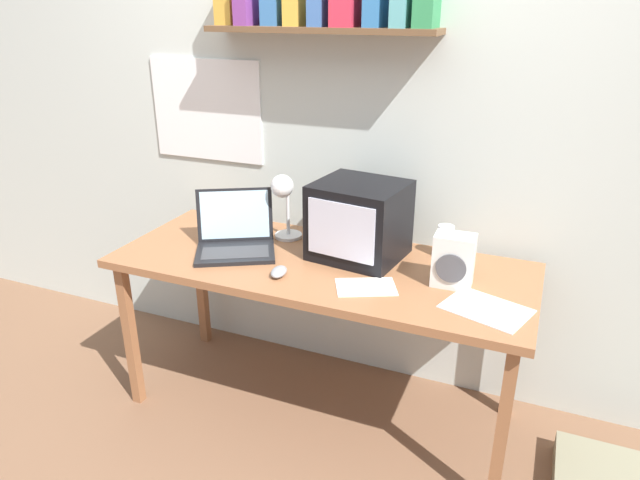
{
  "coord_description": "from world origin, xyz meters",
  "views": [
    {
      "loc": [
        0.85,
        -2.03,
        1.77
      ],
      "look_at": [
        0.0,
        0.0,
        0.86
      ],
      "focal_mm": 32.0,
      "sensor_mm": 36.0,
      "label": 1
    }
  ],
  "objects_px": {
    "corner_desk": "(320,275)",
    "open_notebook": "(486,309)",
    "laptop": "(235,236)",
    "printed_handout": "(366,287)",
    "desk_lamp": "(284,196)",
    "juice_glass": "(445,243)",
    "crt_monitor": "(359,220)",
    "computer_mouse": "(279,272)",
    "space_heater": "(453,261)"
  },
  "relations": [
    {
      "from": "corner_desk",
      "to": "printed_handout",
      "type": "distance_m",
      "value": 0.3
    },
    {
      "from": "corner_desk",
      "to": "crt_monitor",
      "type": "height_order",
      "value": "crt_monitor"
    },
    {
      "from": "corner_desk",
      "to": "crt_monitor",
      "type": "distance_m",
      "value": 0.29
    },
    {
      "from": "desk_lamp",
      "to": "open_notebook",
      "type": "bearing_deg",
      "value": -21.67
    },
    {
      "from": "space_heater",
      "to": "printed_handout",
      "type": "bearing_deg",
      "value": -155.18
    },
    {
      "from": "space_heater",
      "to": "crt_monitor",
      "type": "bearing_deg",
      "value": 162.17
    },
    {
      "from": "corner_desk",
      "to": "open_notebook",
      "type": "distance_m",
      "value": 0.73
    },
    {
      "from": "crt_monitor",
      "to": "juice_glass",
      "type": "distance_m",
      "value": 0.38
    },
    {
      "from": "corner_desk",
      "to": "crt_monitor",
      "type": "xyz_separation_m",
      "value": [
        0.13,
        0.12,
        0.23
      ]
    },
    {
      "from": "laptop",
      "to": "printed_handout",
      "type": "height_order",
      "value": "laptop"
    },
    {
      "from": "computer_mouse",
      "to": "printed_handout",
      "type": "xyz_separation_m",
      "value": [
        0.36,
        0.03,
        -0.01
      ]
    },
    {
      "from": "crt_monitor",
      "to": "juice_glass",
      "type": "bearing_deg",
      "value": 28.92
    },
    {
      "from": "corner_desk",
      "to": "laptop",
      "type": "bearing_deg",
      "value": -177.14
    },
    {
      "from": "computer_mouse",
      "to": "printed_handout",
      "type": "distance_m",
      "value": 0.36
    },
    {
      "from": "laptop",
      "to": "juice_glass",
      "type": "distance_m",
      "value": 0.92
    },
    {
      "from": "desk_lamp",
      "to": "computer_mouse",
      "type": "height_order",
      "value": "desk_lamp"
    },
    {
      "from": "space_heater",
      "to": "open_notebook",
      "type": "bearing_deg",
      "value": -44.71
    },
    {
      "from": "crt_monitor",
      "to": "corner_desk",
      "type": "bearing_deg",
      "value": -128.6
    },
    {
      "from": "corner_desk",
      "to": "desk_lamp",
      "type": "xyz_separation_m",
      "value": [
        -0.24,
        0.15,
        0.28
      ]
    },
    {
      "from": "computer_mouse",
      "to": "desk_lamp",
      "type": "bearing_deg",
      "value": 112.25
    },
    {
      "from": "laptop",
      "to": "open_notebook",
      "type": "bearing_deg",
      "value": -35.39
    },
    {
      "from": "desk_lamp",
      "to": "computer_mouse",
      "type": "relative_size",
      "value": 2.82
    },
    {
      "from": "crt_monitor",
      "to": "laptop",
      "type": "bearing_deg",
      "value": -157.08
    },
    {
      "from": "crt_monitor",
      "to": "computer_mouse",
      "type": "xyz_separation_m",
      "value": [
        -0.23,
        -0.31,
        -0.15
      ]
    },
    {
      "from": "corner_desk",
      "to": "juice_glass",
      "type": "xyz_separation_m",
      "value": [
        0.47,
        0.26,
        0.13
      ]
    },
    {
      "from": "desk_lamp",
      "to": "juice_glass",
      "type": "xyz_separation_m",
      "value": [
        0.71,
        0.11,
        -0.15
      ]
    },
    {
      "from": "juice_glass",
      "to": "printed_handout",
      "type": "bearing_deg",
      "value": -118.35
    },
    {
      "from": "crt_monitor",
      "to": "desk_lamp",
      "type": "xyz_separation_m",
      "value": [
        -0.37,
        0.03,
        0.05
      ]
    },
    {
      "from": "crt_monitor",
      "to": "laptop",
      "type": "xyz_separation_m",
      "value": [
        -0.53,
        -0.14,
        -0.1
      ]
    },
    {
      "from": "open_notebook",
      "to": "printed_handout",
      "type": "bearing_deg",
      "value": -179.59
    },
    {
      "from": "open_notebook",
      "to": "computer_mouse",
      "type": "bearing_deg",
      "value": -177.31
    },
    {
      "from": "juice_glass",
      "to": "space_heater",
      "type": "distance_m",
      "value": 0.27
    },
    {
      "from": "juice_glass",
      "to": "computer_mouse",
      "type": "relative_size",
      "value": 1.26
    },
    {
      "from": "desk_lamp",
      "to": "juice_glass",
      "type": "bearing_deg",
      "value": 4.18
    },
    {
      "from": "laptop",
      "to": "desk_lamp",
      "type": "distance_m",
      "value": 0.28
    },
    {
      "from": "crt_monitor",
      "to": "printed_handout",
      "type": "relative_size",
      "value": 1.49
    },
    {
      "from": "space_heater",
      "to": "computer_mouse",
      "type": "bearing_deg",
      "value": -165.88
    },
    {
      "from": "open_notebook",
      "to": "printed_handout",
      "type": "height_order",
      "value": "same"
    },
    {
      "from": "desk_lamp",
      "to": "juice_glass",
      "type": "relative_size",
      "value": 2.24
    },
    {
      "from": "desk_lamp",
      "to": "corner_desk",
      "type": "bearing_deg",
      "value": -36.44
    },
    {
      "from": "laptop",
      "to": "printed_handout",
      "type": "distance_m",
      "value": 0.67
    },
    {
      "from": "desk_lamp",
      "to": "crt_monitor",
      "type": "bearing_deg",
      "value": -8.6
    },
    {
      "from": "laptop",
      "to": "printed_handout",
      "type": "xyz_separation_m",
      "value": [
        0.65,
        -0.13,
        -0.06
      ]
    },
    {
      "from": "open_notebook",
      "to": "juice_glass",
      "type": "bearing_deg",
      "value": 120.01
    },
    {
      "from": "desk_lamp",
      "to": "printed_handout",
      "type": "relative_size",
      "value": 1.17
    },
    {
      "from": "desk_lamp",
      "to": "juice_glass",
      "type": "distance_m",
      "value": 0.74
    },
    {
      "from": "crt_monitor",
      "to": "desk_lamp",
      "type": "relative_size",
      "value": 1.27
    },
    {
      "from": "computer_mouse",
      "to": "open_notebook",
      "type": "distance_m",
      "value": 0.81
    },
    {
      "from": "laptop",
      "to": "juice_glass",
      "type": "height_order",
      "value": "laptop"
    },
    {
      "from": "juice_glass",
      "to": "printed_handout",
      "type": "xyz_separation_m",
      "value": [
        -0.22,
        -0.41,
        -0.06
      ]
    }
  ]
}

